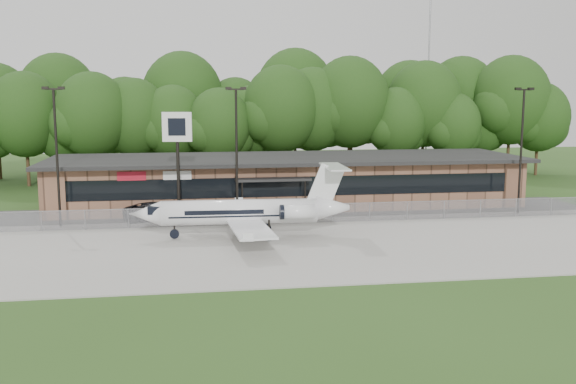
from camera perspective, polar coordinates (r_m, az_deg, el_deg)
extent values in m
plane|color=#2D4C1B|center=(34.20, 6.08, -7.76)|extent=(160.00, 160.00, 0.00)
cube|color=#9E9B93|center=(41.71, 3.26, -4.68)|extent=(64.00, 18.00, 0.08)
cube|color=#383835|center=(52.77, 0.66, -1.87)|extent=(50.00, 9.00, 0.06)
cube|color=#8D6046|center=(56.85, -0.08, 0.90)|extent=(40.00, 10.00, 4.00)
cube|color=black|center=(51.90, 0.76, 0.50)|extent=(36.00, 0.08, 1.60)
cube|color=black|center=(56.11, 0.00, 3.01)|extent=(41.00, 11.50, 0.30)
cube|color=black|center=(50.95, -1.35, 1.14)|extent=(6.00, 1.60, 0.20)
cube|color=#B01526|center=(51.22, -13.73, 1.38)|extent=(2.20, 0.06, 0.70)
cube|color=silver|center=(51.03, -9.82, 1.48)|extent=(2.20, 0.06, 0.70)
cube|color=gray|center=(48.28, 1.54, -1.98)|extent=(46.00, 0.03, 1.50)
cube|color=gray|center=(48.15, 1.54, -1.10)|extent=(46.00, 0.04, 0.04)
cylinder|color=gray|center=(85.39, 12.36, 10.33)|extent=(0.20, 0.20, 25.00)
cylinder|color=black|center=(49.33, -19.84, 2.72)|extent=(0.18, 0.18, 10.00)
cube|color=black|center=(49.12, -20.14, 8.59)|extent=(1.20, 0.12, 0.12)
cube|color=black|center=(49.23, -20.78, 8.64)|extent=(0.45, 0.30, 0.22)
cube|color=black|center=(49.01, -19.51, 8.71)|extent=(0.45, 0.30, 0.22)
cylinder|color=black|center=(48.54, -4.59, 3.12)|extent=(0.18, 0.18, 10.00)
cube|color=black|center=(48.33, -4.66, 9.09)|extent=(1.20, 0.12, 0.12)
cube|color=black|center=(48.29, -5.32, 9.16)|extent=(0.45, 0.30, 0.22)
cube|color=black|center=(48.37, -4.00, 9.18)|extent=(0.45, 0.30, 0.22)
cylinder|color=black|center=(55.21, 20.00, 3.29)|extent=(0.18, 0.18, 10.00)
cube|color=black|center=(55.02, 20.27, 8.53)|extent=(1.20, 0.12, 0.12)
cube|color=black|center=(54.76, 19.77, 8.63)|extent=(0.45, 0.30, 0.22)
cube|color=black|center=(55.29, 20.78, 8.57)|extent=(0.45, 0.30, 0.22)
cylinder|color=white|center=(43.25, -4.31, -1.87)|extent=(10.46, 2.04, 1.67)
cone|color=white|center=(43.45, -12.57, -2.00)|extent=(2.14, 1.74, 1.67)
cone|color=white|center=(43.94, 3.99, -1.49)|extent=(2.35, 1.75, 1.67)
cube|color=white|center=(40.00, -3.34, -3.40)|extent=(2.51, 6.32, 0.12)
cube|color=white|center=(46.74, -3.85, -1.66)|extent=(2.51, 6.32, 0.12)
cylinder|color=white|center=(42.27, 0.85, -1.88)|extent=(2.32, 1.02, 0.94)
cylinder|color=white|center=(44.81, 0.41, -1.28)|extent=(2.32, 1.02, 0.94)
cube|color=white|center=(43.61, 3.34, 0.44)|extent=(2.56, 0.24, 3.13)
cube|color=white|center=(43.56, 4.16, 2.15)|extent=(1.52, 4.83, 0.10)
cube|color=black|center=(43.33, -11.62, -1.61)|extent=(1.09, 1.29, 0.52)
cube|color=black|center=(43.64, -1.83, -3.64)|extent=(0.92, 2.53, 0.73)
cylinder|color=black|center=(43.57, -10.05, -3.79)|extent=(0.65, 0.65, 0.23)
imported|color=#303133|center=(50.59, -11.59, -1.71)|extent=(5.39, 2.92, 1.43)
cylinder|color=black|center=(48.82, -9.74, 1.86)|extent=(0.27, 0.27, 7.98)
cube|color=silver|center=(48.56, -9.84, 5.73)|extent=(2.21, 0.55, 2.20)
cube|color=black|center=(48.43, -9.86, 5.72)|extent=(1.29, 0.22, 1.30)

